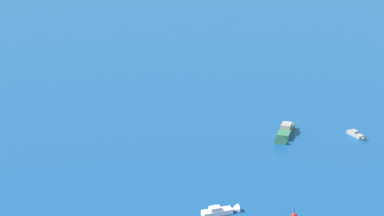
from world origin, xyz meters
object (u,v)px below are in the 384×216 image
(motorboat_trailing, at_px, (222,211))
(motorboat_near_centre, at_px, (357,135))
(motorboat_far_stbd, at_px, (284,133))
(marker_buoy, at_px, (294,216))

(motorboat_trailing, bearing_deg, motorboat_near_centre, -76.71)
(motorboat_near_centre, bearing_deg, motorboat_trailing, 103.29)
(motorboat_trailing, bearing_deg, motorboat_far_stbd, -58.50)
(motorboat_trailing, bearing_deg, marker_buoy, -132.73)
(motorboat_near_centre, bearing_deg, motorboat_far_stbd, 53.52)
(motorboat_near_centre, height_order, marker_buoy, marker_buoy)
(motorboat_near_centre, height_order, motorboat_far_stbd, motorboat_far_stbd)
(marker_buoy, bearing_deg, motorboat_near_centre, -62.24)
(motorboat_near_centre, distance_m, marker_buoy, 44.75)
(motorboat_near_centre, distance_m, motorboat_trailing, 50.87)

